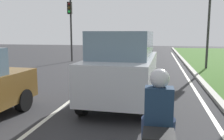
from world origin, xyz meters
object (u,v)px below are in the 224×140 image
at_px(rider_person, 159,106).
at_px(traffic_light_overhead_left, 70,19).
at_px(traffic_light_near_right, 210,9).
at_px(car_suv_ahead, 124,66).

xyz_separation_m(rider_person, traffic_light_overhead_left, (-6.72, 14.47, 2.05)).
bearing_deg(traffic_light_near_right, traffic_light_overhead_left, 165.88).
height_order(rider_person, traffic_light_overhead_left, traffic_light_overhead_left).
bearing_deg(traffic_light_overhead_left, rider_person, -65.10).
distance_m(car_suv_ahead, traffic_light_near_right, 9.16).
height_order(car_suv_ahead, traffic_light_overhead_left, traffic_light_overhead_left).
bearing_deg(rider_person, car_suv_ahead, 104.39).
relative_size(rider_person, traffic_light_near_right, 0.22).
distance_m(rider_person, traffic_light_near_right, 12.63).
bearing_deg(traffic_light_near_right, rider_person, -103.49).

